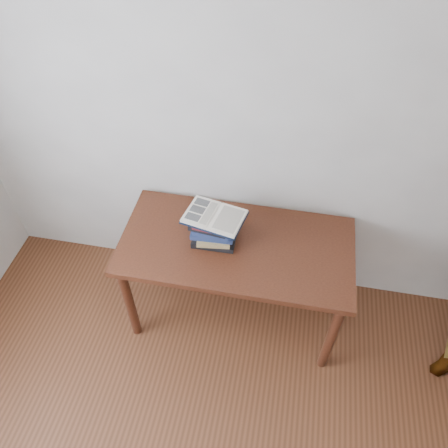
# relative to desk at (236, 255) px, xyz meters

# --- Properties ---
(room_shell) EXTENTS (3.54, 3.54, 2.62)m
(room_shell) POSITION_rel_desk_xyz_m (-0.08, -1.37, 1.00)
(room_shell) COLOR beige
(room_shell) RESTS_ON ground
(desk) EXTENTS (1.35, 0.68, 0.72)m
(desk) POSITION_rel_desk_xyz_m (0.00, 0.00, 0.00)
(desk) COLOR #4D2313
(desk) RESTS_ON ground
(book_stack) EXTENTS (0.26, 0.20, 0.19)m
(book_stack) POSITION_rel_desk_xyz_m (-0.13, 0.00, 0.19)
(book_stack) COLOR black
(book_stack) RESTS_ON desk
(open_book) EXTENTS (0.36, 0.29, 0.03)m
(open_book) POSITION_rel_desk_xyz_m (-0.13, 0.00, 0.30)
(open_book) COLOR black
(open_book) RESTS_ON book_stack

